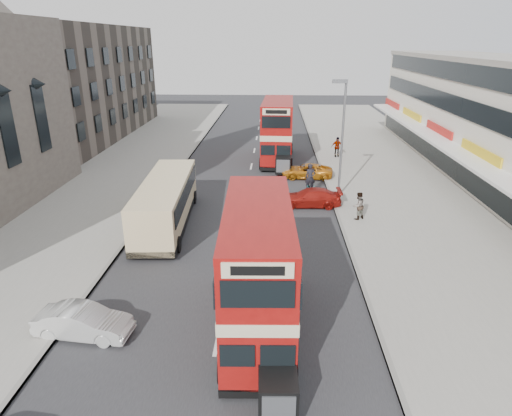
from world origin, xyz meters
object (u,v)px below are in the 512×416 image
(street_lamp, at_px, (342,131))
(car_right_a, at_px, (310,198))
(car_right_b, at_px, (307,171))
(coach, at_px, (166,201))
(pedestrian_far, at_px, (337,147))
(cyclist, at_px, (310,184))
(bus_main, at_px, (258,271))
(pedestrian_near, at_px, (358,206))
(bus_second, at_px, (278,131))
(car_left_front, at_px, (83,322))

(street_lamp, xyz_separation_m, car_right_a, (-2.06, -1.70, -4.18))
(car_right_b, bearing_deg, coach, -39.39)
(pedestrian_far, relative_size, cyclist, 0.80)
(bus_main, distance_m, pedestrian_near, 12.56)
(bus_main, relative_size, pedestrian_far, 4.73)
(bus_second, height_order, cyclist, bus_second)
(bus_second, distance_m, pedestrian_near, 15.21)
(coach, xyz_separation_m, car_left_front, (-0.67, -10.73, -0.93))
(car_right_a, bearing_deg, car_right_b, 177.65)
(pedestrian_far, bearing_deg, cyclist, -115.05)
(bus_second, distance_m, car_right_a, 12.16)
(bus_main, height_order, coach, bus_main)
(car_right_b, bearing_deg, bus_main, -6.33)
(bus_main, xyz_separation_m, car_right_a, (2.98, 13.60, -1.95))
(cyclist, bearing_deg, car_right_b, 86.40)
(car_left_front, xyz_separation_m, car_right_b, (9.75, 20.78, -0.03))
(car_right_b, bearing_deg, pedestrian_near, 18.35)
(street_lamp, height_order, car_left_front, street_lamp)
(car_right_a, bearing_deg, street_lamp, 129.27)
(bus_main, height_order, car_left_front, bus_main)
(car_left_front, bearing_deg, bus_main, -77.80)
(car_left_front, bearing_deg, pedestrian_near, -40.01)
(bus_main, bearing_deg, pedestrian_near, -119.33)
(car_right_a, distance_m, car_right_b, 6.48)
(street_lamp, relative_size, cyclist, 3.48)
(car_left_front, relative_size, car_right_a, 0.88)
(street_lamp, distance_m, bus_main, 16.27)
(street_lamp, xyz_separation_m, car_left_front, (-11.58, -16.00, -4.19))
(bus_main, xyz_separation_m, cyclist, (3.12, 15.78, -1.71))
(bus_second, relative_size, pedestrian_far, 5.21)
(bus_second, height_order, pedestrian_near, bus_second)
(car_right_b, relative_size, cyclist, 1.75)
(street_lamp, bearing_deg, car_left_front, -125.90)
(street_lamp, relative_size, pedestrian_near, 4.63)
(car_right_b, height_order, pedestrian_near, pedestrian_near)
(bus_main, bearing_deg, car_right_a, -104.39)
(street_lamp, relative_size, pedestrian_far, 4.36)
(pedestrian_near, xyz_separation_m, cyclist, (-2.60, 4.70, -0.18))
(cyclist, bearing_deg, car_left_front, -122.93)
(bus_main, xyz_separation_m, car_right_b, (3.20, 20.08, -1.98))
(street_lamp, xyz_separation_m, coach, (-10.91, -5.27, -3.26))
(bus_main, height_order, bus_second, bus_second)
(car_right_b, relative_size, pedestrian_near, 2.32)
(coach, relative_size, cyclist, 4.24)
(car_left_front, distance_m, car_right_a, 17.18)
(pedestrian_far, bearing_deg, coach, -134.65)
(bus_main, height_order, car_right_b, bus_main)
(bus_second, distance_m, coach, 16.77)
(coach, xyz_separation_m, car_right_a, (8.86, 3.56, -0.92))
(coach, bearing_deg, car_right_b, 44.49)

